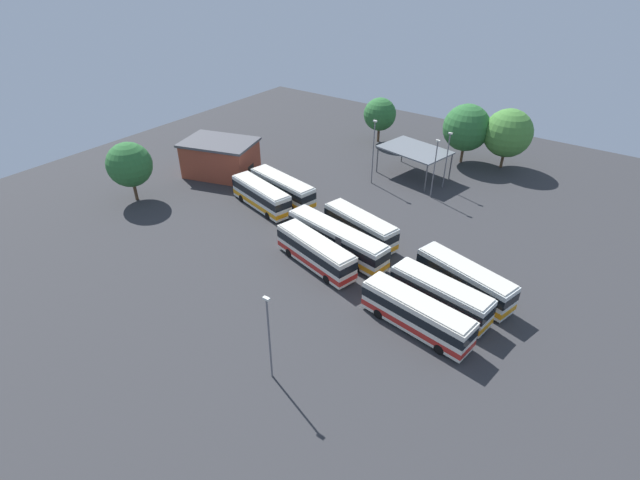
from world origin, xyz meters
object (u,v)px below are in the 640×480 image
at_px(bus_row1_slot0, 360,227).
at_px(tree_northeast, 508,133).
at_px(bus_row0_slot1, 440,295).
at_px(tree_west_edge, 129,165).
at_px(bus_row2_slot1, 261,195).
at_px(lamp_post_far_corner, 434,167).
at_px(lamp_post_by_building, 269,335).
at_px(bus_row1_slot2, 315,252).
at_px(tree_north_edge, 380,114).
at_px(tree_east_edge, 466,128).
at_px(bus_row0_slot0, 464,279).
at_px(depot_building, 221,158).
at_px(bus_row2_slot0, 282,188).
at_px(bus_row1_slot1, 337,239).
at_px(lamp_post_mid_lot, 447,158).
at_px(lamp_post_near_entrance, 373,150).
at_px(maintenance_shelter, 415,150).
at_px(bus_row0_slot2, 416,314).

distance_m(bus_row1_slot0, tree_northeast, 32.83).
xyz_separation_m(bus_row0_slot1, bus_row1_slot0, (13.18, -6.54, -0.00)).
xyz_separation_m(bus_row1_slot0, tree_west_edge, (30.96, 9.32, 3.47)).
distance_m(bus_row2_slot1, tree_northeast, 39.56).
bearing_deg(lamp_post_far_corner, lamp_post_by_building, 94.98).
height_order(bus_row1_slot2, tree_north_edge, tree_north_edge).
xyz_separation_m(bus_row2_slot1, tree_north_edge, (-0.26, -31.08, 3.19)).
height_order(lamp_post_by_building, tree_east_edge, tree_east_edge).
bearing_deg(lamp_post_by_building, lamp_post_far_corner, -85.02).
xyz_separation_m(bus_row0_slot0, lamp_post_by_building, (8.63, 19.98, 2.84)).
xyz_separation_m(depot_building, tree_west_edge, (3.47, 13.14, 2.57)).
relative_size(bus_row0_slot1, depot_building, 0.85).
relative_size(bus_row2_slot0, tree_north_edge, 1.46).
xyz_separation_m(tree_northeast, tree_west_edge, (37.79, 41.20, -0.40)).
bearing_deg(bus_row1_slot1, tree_northeast, -101.85).
xyz_separation_m(bus_row1_slot0, bus_row1_slot2, (1.12, 7.51, 0.00)).
distance_m(bus_row2_slot0, lamp_post_mid_lot, 23.78).
xyz_separation_m(depot_building, lamp_post_near_entrance, (-20.48, -10.81, 2.52)).
height_order(bus_row2_slot1, lamp_post_far_corner, lamp_post_far_corner).
bearing_deg(bus_row1_slot0, tree_west_edge, 16.76).
distance_m(bus_row2_slot0, tree_northeast, 36.28).
relative_size(bus_row0_slot1, bus_row1_slot1, 0.75).
bearing_deg(bus_row2_slot1, bus_row1_slot2, 154.37).
xyz_separation_m(bus_row2_slot1, lamp_post_near_entrance, (-8.15, -15.40, 3.42)).
bearing_deg(bus_row1_slot2, bus_row2_slot0, -37.62).
distance_m(bus_row1_slot2, tree_northeast, 40.37).
xyz_separation_m(maintenance_shelter, tree_west_edge, (27.71, 29.96, 1.14)).
distance_m(lamp_post_mid_lot, tree_west_edge, 43.98).
bearing_deg(tree_west_edge, tree_east_edge, -128.83).
distance_m(bus_row1_slot1, bus_row2_slot0, 15.12).
bearing_deg(bus_row0_slot1, bus_row1_slot2, 3.88).
height_order(bus_row2_slot1, lamp_post_near_entrance, lamp_post_near_entrance).
height_order(bus_row0_slot2, tree_north_edge, tree_north_edge).
relative_size(bus_row1_slot0, bus_row2_slot1, 0.98).
bearing_deg(lamp_post_by_building, tree_northeast, -91.40).
height_order(bus_row1_slot0, depot_building, depot_building).
height_order(depot_building, lamp_post_mid_lot, lamp_post_mid_lot).
bearing_deg(tree_east_edge, bus_row0_slot1, 108.62).
bearing_deg(bus_row0_slot1, tree_north_edge, -52.68).
height_order(bus_row1_slot1, lamp_post_by_building, lamp_post_by_building).
relative_size(depot_building, tree_north_edge, 1.58).
relative_size(bus_row2_slot1, lamp_post_far_corner, 1.27).
bearing_deg(tree_west_edge, lamp_post_mid_lot, -139.09).
relative_size(lamp_post_mid_lot, tree_west_edge, 1.01).
relative_size(bus_row0_slot2, tree_northeast, 1.20).
bearing_deg(lamp_post_near_entrance, bus_row0_slot2, 128.04).
xyz_separation_m(bus_row1_slot1, tree_west_edge, (30.28, 5.37, 3.47)).
distance_m(bus_row1_slot0, lamp_post_mid_lot, 19.80).
xyz_separation_m(bus_row0_slot2, lamp_post_near_entrance, (19.56, -25.00, 3.42)).
height_order(lamp_post_near_entrance, lamp_post_mid_lot, lamp_post_near_entrance).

